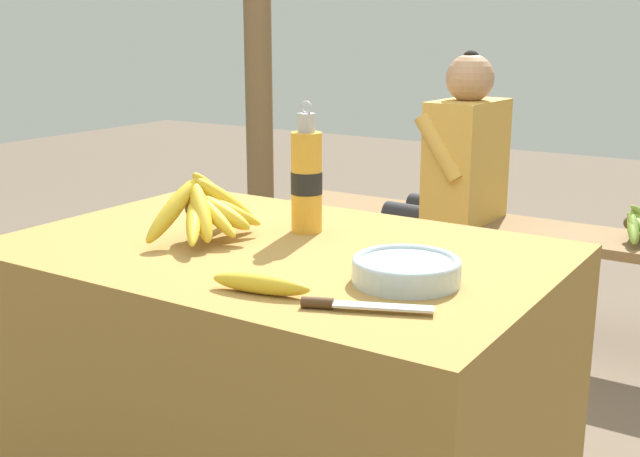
{
  "coord_description": "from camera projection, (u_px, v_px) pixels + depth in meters",
  "views": [
    {
      "loc": [
        0.99,
        -1.37,
        1.17
      ],
      "look_at": [
        0.08,
        0.05,
        0.73
      ],
      "focal_mm": 45.0,
      "sensor_mm": 36.0,
      "label": 1
    }
  ],
  "objects": [
    {
      "name": "loose_banana_front",
      "position": [
        261.0,
        284.0,
        1.44
      ],
      "size": [
        0.2,
        0.07,
        0.04
      ],
      "rotation": [
        0.0,
        0.0,
        0.19
      ],
      "color": "gold",
      "rests_on": "market_counter"
    },
    {
      "name": "serving_bowl",
      "position": [
        406.0,
        269.0,
        1.5
      ],
      "size": [
        0.21,
        0.21,
        0.05
      ],
      "color": "silver",
      "rests_on": "market_counter"
    },
    {
      "name": "seated_vendor",
      "position": [
        454.0,
        171.0,
        3.04
      ],
      "size": [
        0.42,
        0.4,
        1.07
      ],
      "rotation": [
        0.0,
        0.0,
        3.08
      ],
      "color": "#232328",
      "rests_on": "ground_plane"
    },
    {
      "name": "wooden_bench",
      "position": [
        494.0,
        239.0,
        3.04
      ],
      "size": [
        1.76,
        0.32,
        0.44
      ],
      "color": "brown",
      "rests_on": "ground_plane"
    },
    {
      "name": "knife",
      "position": [
        348.0,
        305.0,
        1.36
      ],
      "size": [
        0.22,
        0.11,
        0.02
      ],
      "rotation": [
        0.0,
        0.0,
        0.4
      ],
      "color": "#BCBCC1",
      "rests_on": "market_counter"
    },
    {
      "name": "water_bottle",
      "position": [
        307.0,
        180.0,
        1.85
      ],
      "size": [
        0.07,
        0.07,
        0.3
      ],
      "color": "gold",
      "rests_on": "market_counter"
    },
    {
      "name": "banana_bunch_ripe",
      "position": [
        207.0,
        208.0,
        1.79
      ],
      "size": [
        0.18,
        0.33,
        0.16
      ],
      "color": "#4C381E",
      "rests_on": "market_counter"
    },
    {
      "name": "market_counter",
      "position": [
        280.0,
        391.0,
        1.84
      ],
      "size": [
        1.19,
        0.8,
        0.69
      ],
      "color": "olive",
      "rests_on": "ground_plane"
    }
  ]
}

